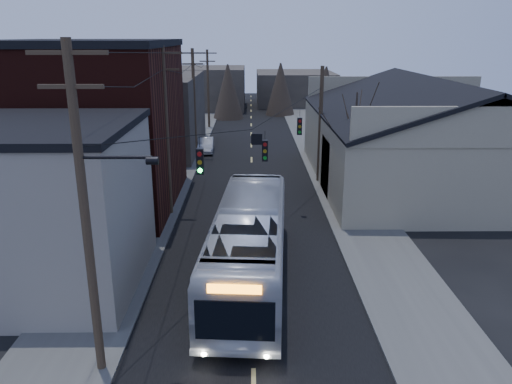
{
  "coord_description": "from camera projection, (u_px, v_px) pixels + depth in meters",
  "views": [
    {
      "loc": [
        -0.07,
        -10.97,
        10.54
      ],
      "look_at": [
        0.19,
        12.98,
        3.0
      ],
      "focal_mm": 35.0,
      "sensor_mm": 36.0,
      "label": 1
    }
  ],
  "objects": [
    {
      "name": "road_surface",
      "position": [
        252.0,
        165.0,
        42.24
      ],
      "size": [
        9.0,
        110.0,
        0.02
      ],
      "primitive_type": "cube",
      "color": "black",
      "rests_on": "ground"
    },
    {
      "name": "sidewalk_left",
      "position": [
        175.0,
        165.0,
        42.16
      ],
      "size": [
        4.0,
        110.0,
        0.12
      ],
      "primitive_type": "cube",
      "color": "#474744",
      "rests_on": "ground"
    },
    {
      "name": "sidewalk_right",
      "position": [
        328.0,
        165.0,
        42.29
      ],
      "size": [
        4.0,
        110.0,
        0.12
      ],
      "primitive_type": "cube",
      "color": "#474744",
      "rests_on": "ground"
    },
    {
      "name": "building_clapboard",
      "position": [
        40.0,
        210.0,
        21.07
      ],
      "size": [
        8.0,
        8.0,
        7.0
      ],
      "primitive_type": "cube",
      "color": "gray",
      "rests_on": "ground"
    },
    {
      "name": "building_brick",
      "position": [
        92.0,
        128.0,
        31.1
      ],
      "size": [
        10.0,
        12.0,
        10.0
      ],
      "primitive_type": "cube",
      "color": "black",
      "rests_on": "ground"
    },
    {
      "name": "building_left_far",
      "position": [
        150.0,
        114.0,
        46.82
      ],
      "size": [
        9.0,
        14.0,
        7.0
      ],
      "primitive_type": "cube",
      "color": "#352F2A",
      "rests_on": "ground"
    },
    {
      "name": "warehouse",
      "position": [
        427.0,
        146.0,
        36.8
      ],
      "size": [
        16.16,
        20.6,
        7.73
      ],
      "color": "gray",
      "rests_on": "ground"
    },
    {
      "name": "building_far_left",
      "position": [
        211.0,
        88.0,
        74.66
      ],
      "size": [
        10.0,
        12.0,
        6.0
      ],
      "primitive_type": "cube",
      "color": "#352F2A",
      "rests_on": "ground"
    },
    {
      "name": "building_far_right",
      "position": [
        295.0,
        88.0,
        79.71
      ],
      "size": [
        12.0,
        14.0,
        5.0
      ],
      "primitive_type": "cube",
      "color": "#352F2A",
      "rests_on": "ground"
    },
    {
      "name": "bare_tree",
      "position": [
        354.0,
        150.0,
        31.69
      ],
      "size": [
        0.4,
        0.4,
        7.2
      ],
      "primitive_type": "cone",
      "color": "black",
      "rests_on": "ground"
    },
    {
      "name": "utility_lines",
      "position": [
        207.0,
        118.0,
        35.13
      ],
      "size": [
        11.24,
        45.28,
        10.5
      ],
      "color": "#382B1E",
      "rests_on": "ground"
    },
    {
      "name": "bus",
      "position": [
        249.0,
        244.0,
        21.94
      ],
      "size": [
        3.89,
        12.96,
        3.56
      ],
      "primitive_type": "imported",
      "rotation": [
        0.0,
        0.0,
        3.07
      ],
      "color": "silver",
      "rests_on": "ground"
    },
    {
      "name": "parked_car",
      "position": [
        206.0,
        145.0,
        46.96
      ],
      "size": [
        1.59,
        4.1,
        1.33
      ],
      "primitive_type": "imported",
      "rotation": [
        0.0,
        0.0,
        0.05
      ],
      "color": "#A8AAB0",
      "rests_on": "ground"
    }
  ]
}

